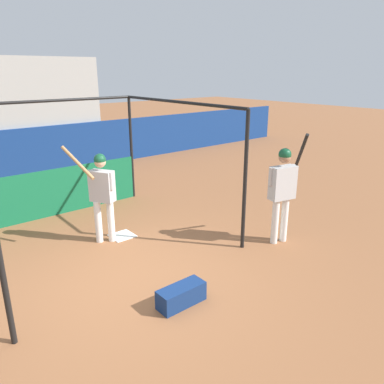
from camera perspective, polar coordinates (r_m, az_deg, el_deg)
name	(u,v)px	position (r m, az deg, el deg)	size (l,w,h in m)	color
ground_plane	(135,282)	(6.04, -8.61, -13.38)	(60.00, 60.00, 0.00)	#935B38
outfield_wall	(2,156)	(12.33, -26.98, 4.94)	(24.00, 0.12, 1.47)	navy
batting_cage	(65,173)	(8.11, -18.77, 2.71)	(4.07, 3.90, 2.55)	black
home_plate	(122,236)	(7.58, -10.59, -6.56)	(0.44, 0.44, 0.02)	white
player_batter	(102,190)	(7.07, -13.62, 0.27)	(0.74, 0.71, 1.86)	white
player_waiting	(283,186)	(7.03, 13.67, 0.86)	(0.84, 0.48, 2.09)	white
equipment_bag	(181,295)	(5.41, -1.65, -15.46)	(0.70, 0.28, 0.28)	navy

